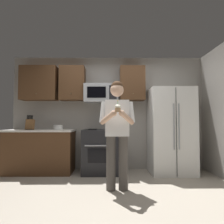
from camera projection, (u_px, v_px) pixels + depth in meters
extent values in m
plane|color=#9E9384|center=(107.00, 197.00, 2.87)|extent=(6.00, 6.00, 0.00)
cube|color=gray|center=(108.00, 113.00, 4.68)|extent=(4.40, 0.10, 2.60)
cube|color=black|center=(101.00, 151.00, 4.24)|extent=(0.76, 0.66, 0.92)
cube|color=black|center=(100.00, 156.00, 3.91)|extent=(0.48, 0.01, 0.28)
cylinder|color=#99999E|center=(100.00, 146.00, 3.89)|extent=(0.60, 0.03, 0.03)
cylinder|color=black|center=(92.00, 130.00, 4.13)|extent=(0.18, 0.18, 0.01)
cylinder|color=black|center=(109.00, 130.00, 4.13)|extent=(0.18, 0.18, 0.01)
cylinder|color=black|center=(93.00, 129.00, 4.41)|extent=(0.18, 0.18, 0.01)
cylinder|color=black|center=(109.00, 129.00, 4.41)|extent=(0.18, 0.18, 0.01)
cube|color=#9EA0A5|center=(101.00, 93.00, 4.42)|extent=(0.74, 0.40, 0.40)
cube|color=black|center=(97.00, 92.00, 4.22)|extent=(0.40, 0.01, 0.24)
cube|color=black|center=(113.00, 92.00, 4.22)|extent=(0.16, 0.01, 0.30)
cube|color=white|center=(171.00, 131.00, 4.24)|extent=(0.90, 0.72, 1.80)
cylinder|color=gray|center=(174.00, 126.00, 3.87)|extent=(0.02, 0.02, 0.90)
cylinder|color=gray|center=(179.00, 126.00, 3.87)|extent=(0.02, 0.02, 0.90)
cube|color=black|center=(176.00, 131.00, 3.87)|extent=(0.01, 0.01, 1.74)
cube|color=#4C301C|center=(39.00, 84.00, 4.47)|extent=(0.80, 0.34, 0.76)
sphere|color=brown|center=(36.00, 93.00, 4.28)|extent=(0.03, 0.03, 0.03)
cube|color=#4C301C|center=(73.00, 84.00, 4.48)|extent=(0.55, 0.34, 0.76)
sphere|color=brown|center=(71.00, 94.00, 4.29)|extent=(0.03, 0.03, 0.03)
cube|color=#4C301C|center=(132.00, 84.00, 4.49)|extent=(0.55, 0.34, 0.76)
sphere|color=brown|center=(133.00, 94.00, 4.30)|extent=(0.03, 0.03, 0.03)
cube|color=#4C301C|center=(40.00, 152.00, 4.25)|extent=(1.40, 0.62, 0.88)
cube|color=beige|center=(41.00, 131.00, 4.27)|extent=(1.44, 0.66, 0.04)
cube|color=brown|center=(30.00, 125.00, 4.23)|extent=(0.16, 0.15, 0.24)
cylinder|color=black|center=(27.00, 117.00, 4.22)|extent=(0.02, 0.04, 0.09)
cylinder|color=black|center=(28.00, 117.00, 4.22)|extent=(0.02, 0.04, 0.09)
cylinder|color=black|center=(29.00, 117.00, 4.22)|extent=(0.02, 0.04, 0.09)
cylinder|color=black|center=(30.00, 117.00, 4.22)|extent=(0.02, 0.04, 0.09)
cylinder|color=black|center=(31.00, 117.00, 4.22)|extent=(0.02, 0.04, 0.09)
cylinder|color=black|center=(32.00, 117.00, 4.22)|extent=(0.02, 0.04, 0.09)
cylinder|color=white|center=(58.00, 127.00, 4.33)|extent=(0.20, 0.20, 0.09)
torus|color=white|center=(58.00, 125.00, 4.33)|extent=(0.21, 0.21, 0.01)
cylinder|color=#4C4742|center=(111.00, 163.00, 3.19)|extent=(0.15, 0.15, 0.86)
cylinder|color=#4C4742|center=(123.00, 163.00, 3.19)|extent=(0.15, 0.15, 0.86)
cube|color=white|center=(117.00, 118.00, 3.22)|extent=(0.38, 0.22, 0.58)
sphere|color=tan|center=(117.00, 90.00, 3.24)|extent=(0.22, 0.22, 0.22)
sphere|color=#382314|center=(117.00, 87.00, 3.26)|extent=(0.20, 0.20, 0.20)
cylinder|color=white|center=(103.00, 112.00, 3.19)|extent=(0.15, 0.18, 0.35)
cylinder|color=tan|center=(108.00, 118.00, 3.03)|extent=(0.26, 0.33, 0.21)
sphere|color=tan|center=(114.00, 113.00, 2.90)|extent=(0.09, 0.09, 0.09)
cylinder|color=white|center=(131.00, 112.00, 3.20)|extent=(0.15, 0.18, 0.35)
cylinder|color=tan|center=(127.00, 118.00, 3.03)|extent=(0.26, 0.33, 0.21)
sphere|color=tan|center=(122.00, 113.00, 2.91)|extent=(0.09, 0.09, 0.09)
cylinder|color=#A87F56|center=(118.00, 110.00, 2.89)|extent=(0.08, 0.08, 0.06)
ellipsoid|color=white|center=(118.00, 107.00, 2.89)|extent=(0.09, 0.09, 0.06)
cylinder|color=#4CBF66|center=(118.00, 103.00, 2.89)|extent=(0.01, 0.01, 0.06)
ellipsoid|color=#FFD159|center=(118.00, 101.00, 2.89)|extent=(0.01, 0.01, 0.02)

